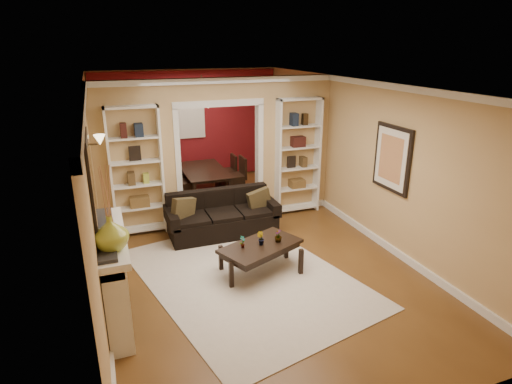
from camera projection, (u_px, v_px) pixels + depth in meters
name	position (u px, v px, depth m)	size (l,w,h in m)	color
floor	(240.00, 242.00, 7.43)	(8.00, 8.00, 0.00)	brown
ceiling	(238.00, 83.00, 6.54)	(8.00, 8.00, 0.00)	white
wall_back	(189.00, 126.00, 10.52)	(8.00, 8.00, 0.00)	tan
wall_front	(395.00, 296.00, 3.44)	(8.00, 8.00, 0.00)	tan
wall_left	(93.00, 182.00, 6.24)	(8.00, 8.00, 0.00)	tan
wall_right	(358.00, 156.00, 7.72)	(8.00, 8.00, 0.00)	tan
partition_wall	(219.00, 151.00, 8.04)	(4.50, 0.15, 2.70)	tan
red_back_panel	(189.00, 127.00, 10.51)	(4.44, 0.04, 2.64)	maroon
dining_window	(189.00, 118.00, 10.40)	(0.78, 0.03, 0.98)	#8CA5CC
area_rug	(246.00, 277.00, 6.32)	(2.61, 3.65, 0.01)	beige
sofa	(222.00, 214.00, 7.64)	(1.97, 0.85, 0.77)	black
pillow_left	(183.00, 208.00, 7.32)	(0.44, 0.13, 0.44)	brown
pillow_right	(259.00, 200.00, 7.78)	(0.41, 0.12, 0.41)	brown
coffee_table	(261.00, 258.00, 6.40)	(1.20, 0.65, 0.46)	black
plant_left	(243.00, 242.00, 6.20)	(0.10, 0.07, 0.19)	#336626
plant_center	(261.00, 238.00, 6.29)	(0.11, 0.09, 0.20)	#336626
plant_right	(278.00, 236.00, 6.38)	(0.11, 0.11, 0.19)	#336626
bookshelf_left	(137.00, 172.00, 7.45)	(0.90, 0.30, 2.30)	white
bookshelf_right	(298.00, 157.00, 8.47)	(0.90, 0.30, 2.30)	white
fireplace	(116.00, 276.00, 5.22)	(0.32, 1.70, 1.16)	white
vase	(111.00, 233.00, 4.57)	(0.37, 0.37, 0.39)	#9FAD37
mirror	(91.00, 183.00, 4.77)	(0.03, 0.95, 1.10)	silver
wall_sconce	(96.00, 142.00, 6.60)	(0.18, 0.18, 0.22)	#FFE0A5
framed_art	(392.00, 159.00, 6.75)	(0.04, 0.85, 1.05)	black
dining_table	(206.00, 182.00, 9.71)	(0.94, 1.69, 0.59)	black
dining_chair_nw	(184.00, 183.00, 9.22)	(0.42, 0.42, 0.86)	black
dining_chair_ne	(233.00, 176.00, 9.57)	(0.45, 0.45, 0.91)	black
dining_chair_sw	(179.00, 175.00, 9.74)	(0.44, 0.44, 0.88)	black
dining_chair_se	(225.00, 171.00, 10.12)	(0.40, 0.40, 0.82)	black
chandelier	(200.00, 105.00, 9.15)	(0.50, 0.50, 0.30)	#372A19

